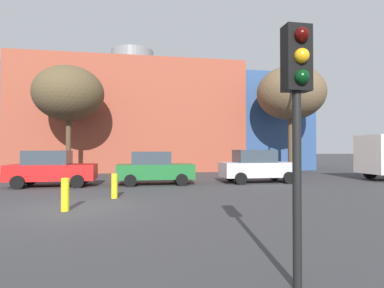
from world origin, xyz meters
name	(u,v)px	position (x,y,z in m)	size (l,w,h in m)	color
ground_plane	(75,208)	(0.00, 0.00, 0.00)	(200.00, 200.00, 0.00)	#38383A
building_backdrop	(132,121)	(1.51, 20.24, 4.59)	(32.28, 11.42, 11.30)	#9E4733
parked_car_2	(52,169)	(-2.29, 6.37, 0.90)	(4.16, 2.04, 1.80)	red
parked_car_3	(154,168)	(2.86, 6.37, 0.87)	(4.03, 1.98, 1.75)	#1E662D
parked_car_4	(257,166)	(8.65, 6.37, 0.91)	(4.24, 2.08, 1.84)	silver
traffic_light_near_right	(297,94)	(4.08, -6.57, 2.63)	(0.36, 0.36, 3.57)	black
bare_tree_0	(291,93)	(13.65, 12.04, 6.17)	(5.19, 5.19, 8.28)	brown
bare_tree_1	(69,94)	(-2.60, 11.87, 5.62)	(4.65, 4.65, 7.50)	brown
bollard_yellow_0	(114,186)	(1.10, 1.92, 0.47)	(0.24, 0.24, 0.94)	yellow
bollard_yellow_1	(65,195)	(-0.20, -0.39, 0.50)	(0.24, 0.24, 1.00)	yellow
street_lamp	(299,108)	(12.31, 8.31, 4.55)	(0.80, 0.24, 8.05)	#59595E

